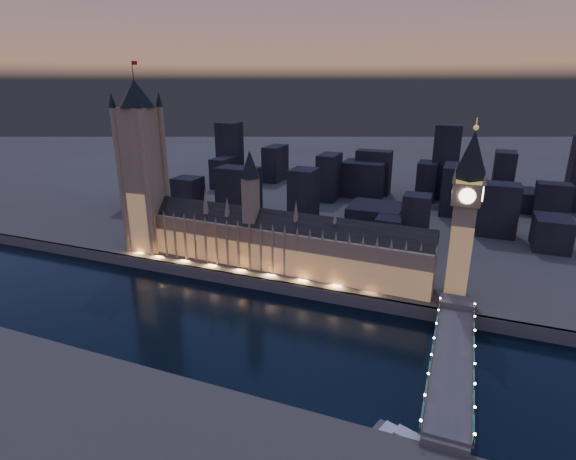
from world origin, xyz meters
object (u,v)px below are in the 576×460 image
at_px(river_boat, 420,447).
at_px(palace_of_westminster, 277,242).
at_px(westminster_bridge, 452,359).
at_px(victoria_tower, 142,160).
at_px(elizabeth_tower, 466,202).

bearing_deg(river_boat, palace_of_westminster, 131.73).
distance_m(palace_of_westminster, westminster_bridge, 133.70).
bearing_deg(river_boat, victoria_tower, 150.46).
height_order(palace_of_westminster, victoria_tower, victoria_tower).
xyz_separation_m(victoria_tower, westminster_bridge, (219.72, -65.38, -68.17)).
distance_m(elizabeth_tower, westminster_bridge, 87.90).
bearing_deg(elizabeth_tower, victoria_tower, 180.00).
bearing_deg(palace_of_westminster, victoria_tower, 179.90).
xyz_separation_m(palace_of_westminster, victoria_tower, (-104.80, 0.18, 47.79)).
bearing_deg(palace_of_westminster, river_boat, -48.27).
bearing_deg(river_boat, westminster_bridge, 81.54).
relative_size(victoria_tower, westminster_bridge, 1.18).
xyz_separation_m(elizabeth_tower, river_boat, (-6.39, -119.92, -63.17)).
bearing_deg(westminster_bridge, palace_of_westminster, 150.43).
bearing_deg(victoria_tower, westminster_bridge, -16.57).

